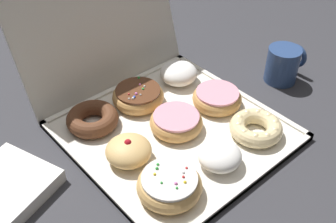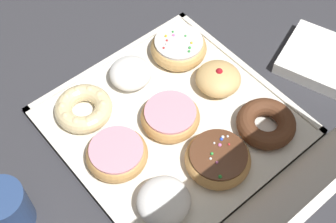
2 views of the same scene
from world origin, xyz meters
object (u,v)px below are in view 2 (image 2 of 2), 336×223
(sprinkle_donut_0, at_px, (179,47))
(napkin_stack, at_px, (320,59))
(pink_frosted_donut_5, at_px, (118,155))
(jelly_filled_donut_3, at_px, (218,79))
(cruller_donut_2, at_px, (83,108))
(chocolate_cake_ring_donut_6, at_px, (266,124))
(powdered_filled_donut_1, at_px, (129,74))
(powdered_filled_donut_8, at_px, (164,201))
(sprinkle_donut_7, at_px, (219,158))
(coffee_mug, at_px, (3,210))
(pink_frosted_donut_4, at_px, (170,116))
(donut_box, at_px, (172,122))

(sprinkle_donut_0, distance_m, napkin_stack, 0.29)
(pink_frosted_donut_5, bearing_deg, jelly_filled_donut_3, -177.84)
(cruller_donut_2, distance_m, chocolate_cake_ring_donut_6, 0.34)
(cruller_donut_2, bearing_deg, chocolate_cake_ring_donut_6, 134.12)
(powdered_filled_donut_1, bearing_deg, cruller_donut_2, 3.96)
(powdered_filled_donut_8, bearing_deg, sprinkle_donut_7, -179.14)
(powdered_filled_donut_1, xyz_separation_m, cruller_donut_2, (0.11, 0.01, -0.00))
(jelly_filled_donut_3, xyz_separation_m, sprinkle_donut_7, (0.12, 0.13, -0.00))
(powdered_filled_donut_8, bearing_deg, coffee_mug, -35.68)
(pink_frosted_donut_4, relative_size, napkin_stack, 0.75)
(powdered_filled_donut_1, distance_m, sprinkle_donut_7, 0.25)
(powdered_filled_donut_1, distance_m, pink_frosted_donut_5, 0.18)
(powdered_filled_donut_1, relative_size, powdered_filled_donut_8, 0.94)
(sprinkle_donut_0, xyz_separation_m, powdered_filled_donut_8, (0.24, 0.24, 0.00))
(cruller_donut_2, relative_size, pink_frosted_donut_5, 0.98)
(jelly_filled_donut_3, height_order, pink_frosted_donut_4, jelly_filled_donut_3)
(cruller_donut_2, relative_size, napkin_stack, 0.74)
(pink_frosted_donut_5, xyz_separation_m, sprinkle_donut_7, (-0.13, 0.12, 0.00))
(napkin_stack, bearing_deg, jelly_filled_donut_3, -22.53)
(cruller_donut_2, relative_size, chocolate_cake_ring_donut_6, 0.99)
(pink_frosted_donut_5, height_order, sprinkle_donut_7, sprinkle_donut_7)
(sprinkle_donut_7, bearing_deg, powdered_filled_donut_8, 0.86)
(powdered_filled_donut_8, xyz_separation_m, coffee_mug, (0.20, -0.15, 0.01))
(sprinkle_donut_0, xyz_separation_m, chocolate_cake_ring_donut_6, (-0.00, 0.24, -0.00))
(sprinkle_donut_0, height_order, cruller_donut_2, sprinkle_donut_0)
(sprinkle_donut_0, relative_size, sprinkle_donut_7, 1.00)
(donut_box, relative_size, napkin_stack, 2.76)
(cruller_donut_2, bearing_deg, coffee_mug, 23.70)
(sprinkle_donut_0, bearing_deg, chocolate_cake_ring_donut_6, 90.34)
(pink_frosted_donut_4, distance_m, chocolate_cake_ring_donut_6, 0.17)
(powdered_filled_donut_1, xyz_separation_m, pink_frosted_donut_5, (0.12, 0.13, -0.00))
(cruller_donut_2, bearing_deg, napkin_stack, 155.88)
(powdered_filled_donut_8, bearing_deg, pink_frosted_donut_5, -87.98)
(coffee_mug, bearing_deg, powdered_filled_donut_1, -162.69)
(cruller_donut_2, height_order, jelly_filled_donut_3, jelly_filled_donut_3)
(pink_frosted_donut_5, height_order, chocolate_cake_ring_donut_6, pink_frosted_donut_5)
(sprinkle_donut_0, bearing_deg, pink_frosted_donut_5, 26.47)
(donut_box, height_order, cruller_donut_2, cruller_donut_2)
(jelly_filled_donut_3, xyz_separation_m, napkin_stack, (-0.21, 0.09, -0.02))
(powdered_filled_donut_8, bearing_deg, pink_frosted_donut_4, -133.74)
(powdered_filled_donut_1, relative_size, napkin_stack, 0.57)
(chocolate_cake_ring_donut_6, distance_m, sprinkle_donut_7, 0.12)
(pink_frosted_donut_4, distance_m, pink_frosted_donut_5, 0.12)
(pink_frosted_donut_5, height_order, napkin_stack, pink_frosted_donut_5)
(donut_box, distance_m, sprinkle_donut_0, 0.17)
(jelly_filled_donut_3, relative_size, napkin_stack, 0.60)
(jelly_filled_donut_3, xyz_separation_m, pink_frosted_donut_4, (0.13, 0.01, -0.00))
(pink_frosted_donut_4, bearing_deg, coffee_mug, -4.40)
(jelly_filled_donut_3, height_order, pink_frosted_donut_5, jelly_filled_donut_3)
(cruller_donut_2, distance_m, sprinkle_donut_7, 0.27)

